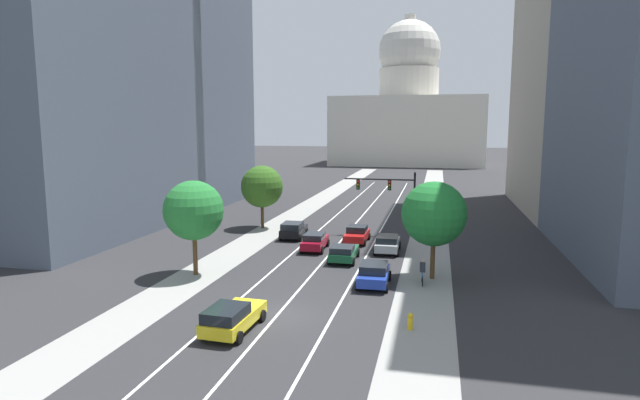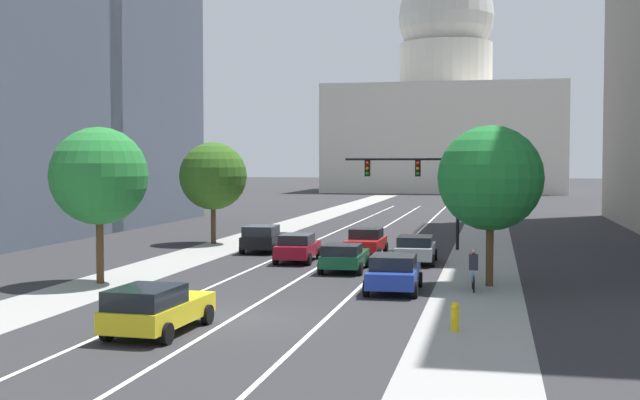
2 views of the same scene
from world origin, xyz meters
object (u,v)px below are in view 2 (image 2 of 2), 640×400
fire_hydrant (455,316)px  car_black (263,238)px  traffic_signal_mast (421,179)px  car_green (344,257)px  capitol_building (445,112)px  street_tree_near_left (99,176)px  car_red (366,242)px  car_yellow (156,308)px  car_crimson (298,247)px  street_tree_mid_left (213,176)px  street_tree_far_right (490,178)px  cyclist (473,270)px  car_silver (416,249)px  car_blue (394,272)px

fire_hydrant → car_black: bearing=120.9°
traffic_signal_mast → car_green: bearing=-104.0°
capitol_building → street_tree_near_left: capitol_building is taller
car_red → street_tree_near_left: bearing=143.8°
capitol_building → car_yellow: size_ratio=8.88×
car_crimson → traffic_signal_mast: bearing=-38.6°
car_green → car_red: bearing=-1.2°
capitol_building → street_tree_mid_left: (-9.03, -96.35, -9.69)m
car_crimson → street_tree_near_left: size_ratio=0.63×
car_black → street_tree_far_right: bearing=-131.4°
car_red → cyclist: size_ratio=2.35×
cyclist → street_tree_near_left: size_ratio=0.26×
cyclist → car_black: bearing=42.1°
car_green → street_tree_far_right: street_tree_far_right is taller
street_tree_mid_left → car_silver: bearing=-28.9°
car_crimson → street_tree_mid_left: (-7.51, 8.11, 3.55)m
car_red → car_black: bearing=86.8°
car_crimson → street_tree_mid_left: 11.61m
street_tree_mid_left → car_black: bearing=-42.2°
car_silver → cyclist: (3.12, -8.40, 0.08)m
car_red → cyclist: bearing=-150.9°
car_black → street_tree_mid_left: size_ratio=0.64×
car_yellow → capitol_building: bearing=2.0°
capitol_building → car_red: size_ratio=9.92×
car_red → street_tree_near_left: size_ratio=0.60×
car_green → fire_hydrant: size_ratio=4.58×
car_red → street_tree_mid_left: size_ratio=0.62×
car_green → car_crimson: bearing=43.0°
car_black → cyclist: (12.25, -11.86, 0.03)m
car_blue → street_tree_mid_left: street_tree_mid_left is taller
capitol_building → street_tree_far_right: size_ratio=5.94×
car_silver → street_tree_mid_left: size_ratio=0.64×
car_blue → traffic_signal_mast: bearing=-0.1°
cyclist → fire_hydrant: bearing=173.6°
car_yellow → street_tree_near_left: (-6.51, 9.11, 3.82)m
capitol_building → cyclist: size_ratio=23.35×
car_blue → car_yellow: car_yellow is taller
car_blue → street_tree_mid_left: size_ratio=0.63×
fire_hydrant → street_tree_near_left: street_tree_near_left is taller
car_black → street_tree_near_left: bearing=162.6°
car_black → traffic_signal_mast: bearing=-70.2°
car_yellow → street_tree_mid_left: 27.57m
car_yellow → car_red: bearing=-5.3°
capitol_building → street_tree_near_left: bearing=-94.1°
street_tree_near_left → car_blue: bearing=1.6°
fire_hydrant → car_crimson: bearing=119.2°
car_blue → car_red: bearing=12.4°
car_crimson → street_tree_near_left: (-6.53, -9.08, 3.85)m
car_red → street_tree_far_right: size_ratio=0.60×
car_silver → traffic_signal_mast: traffic_signal_mast is taller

